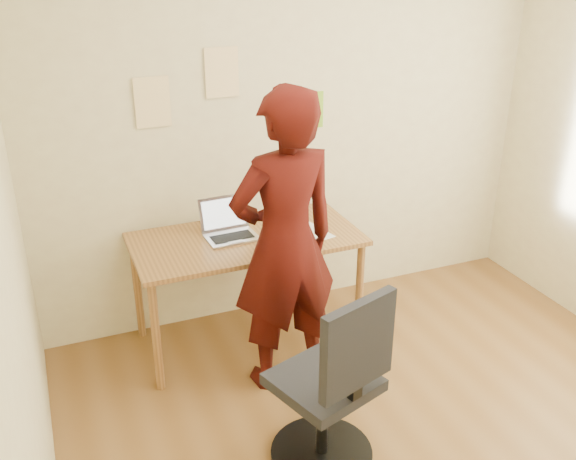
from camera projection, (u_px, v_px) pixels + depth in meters
name	position (u px, v px, depth m)	size (l,w,h in m)	color
room	(454.00, 216.00, 2.71)	(3.58, 3.58, 2.78)	brown
desk	(246.00, 250.00, 3.99)	(1.40, 0.70, 0.74)	#9D6D36
laptop	(229.00, 228.00, 3.96)	(0.32, 0.29, 0.22)	silver
paper_sheet	(305.00, 232.00, 4.03)	(0.23, 0.33, 0.00)	white
phone	(277.00, 247.00, 3.82)	(0.08, 0.12, 0.01)	black
wall_note_left	(153.00, 102.00, 3.78)	(0.21, 0.00, 0.30)	#FCD897
wall_note_mid	(222.00, 72.00, 3.87)	(0.21, 0.00, 0.30)	#FCD897
wall_note_right	(311.00, 110.00, 4.19)	(0.18, 0.00, 0.24)	#82BE2A
office_chair	(333.00, 394.00, 3.07)	(0.56, 0.57, 1.00)	black
person	(285.00, 244.00, 3.53)	(0.65, 0.42, 1.77)	#370B07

